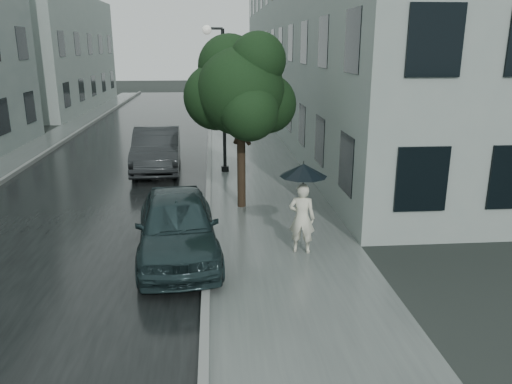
{
  "coord_description": "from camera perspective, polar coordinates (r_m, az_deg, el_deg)",
  "views": [
    {
      "loc": [
        -1.35,
        -9.04,
        4.5
      ],
      "look_at": [
        -0.43,
        1.79,
        1.3
      ],
      "focal_mm": 35.0,
      "sensor_mm": 36.0,
      "label": 1
    }
  ],
  "objects": [
    {
      "name": "sidewalk",
      "position": [
        21.57,
        -0.48,
        4.38
      ],
      "size": [
        3.5,
        60.0,
        0.01
      ],
      "primitive_type": "cube",
      "color": "slate",
      "rests_on": "ground"
    },
    {
      "name": "building_near",
      "position": [
        29.34,
        8.97,
        16.22
      ],
      "size": [
        7.02,
        36.0,
        9.0
      ],
      "color": "gray",
      "rests_on": "ground"
    },
    {
      "name": "kerb_near",
      "position": [
        21.5,
        -5.35,
        4.46
      ],
      "size": [
        0.15,
        60.0,
        0.15
      ],
      "primitive_type": "cube",
      "color": "slate",
      "rests_on": "ground"
    },
    {
      "name": "building_far_b",
      "position": [
        40.97,
        -23.26,
        14.43
      ],
      "size": [
        7.02,
        18.0,
        8.0
      ],
      "color": "gray",
      "rests_on": "ground"
    },
    {
      "name": "kerb_far",
      "position": [
        22.68,
        -23.37,
        3.8
      ],
      "size": [
        0.15,
        60.0,
        0.15
      ],
      "primitive_type": "cube",
      "color": "slate",
      "rests_on": "ground"
    },
    {
      "name": "pedestrian",
      "position": [
        11.15,
        5.26,
        -2.99
      ],
      "size": [
        0.67,
        0.54,
        1.6
      ],
      "primitive_type": "imported",
      "rotation": [
        0.0,
        0.0,
        2.85
      ],
      "color": "beige",
      "rests_on": "sidewalk"
    },
    {
      "name": "car_near",
      "position": [
        11.03,
        -8.99,
        -3.76
      ],
      "size": [
        2.11,
        4.41,
        1.45
      ],
      "primitive_type": "imported",
      "rotation": [
        0.0,
        0.0,
        0.09
      ],
      "color": "#1C2D30",
      "rests_on": "ground"
    },
    {
      "name": "ground",
      "position": [
        10.18,
        3.32,
        -9.84
      ],
      "size": [
        120.0,
        120.0,
        0.0
      ],
      "primitive_type": "plane",
      "color": "black",
      "rests_on": "ground"
    },
    {
      "name": "sidewalk_far",
      "position": [
        23.0,
        -25.53,
        3.52
      ],
      "size": [
        1.7,
        60.0,
        0.01
      ],
      "primitive_type": "cube",
      "color": "#4C5451",
      "rests_on": "ground"
    },
    {
      "name": "asphalt_road",
      "position": [
        21.83,
        -14.59,
        3.98
      ],
      "size": [
        6.85,
        60.0,
        0.0
      ],
      "primitive_type": "cube",
      "color": "black",
      "rests_on": "ground"
    },
    {
      "name": "lamp_post",
      "position": [
        18.08,
        -4.19,
        11.47
      ],
      "size": [
        0.84,
        0.39,
        5.17
      ],
      "rotation": [
        0.0,
        0.0,
        0.16
      ],
      "color": "black",
      "rests_on": "ground"
    },
    {
      "name": "street_tree",
      "position": [
        13.96,
        -1.79,
        11.6
      ],
      "size": [
        3.16,
        2.87,
        4.88
      ],
      "color": "#332619",
      "rests_on": "ground"
    },
    {
      "name": "car_far",
      "position": [
        19.06,
        -11.26,
        4.85
      ],
      "size": [
        1.89,
        4.8,
        1.56
      ],
      "primitive_type": "imported",
      "rotation": [
        0.0,
        0.0,
        0.05
      ],
      "color": "black",
      "rests_on": "ground"
    },
    {
      "name": "umbrella",
      "position": [
        10.82,
        5.45,
        2.51
      ],
      "size": [
        1.36,
        1.36,
        1.17
      ],
      "rotation": [
        0.0,
        0.0,
        -0.4
      ],
      "color": "black",
      "rests_on": "ground"
    }
  ]
}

